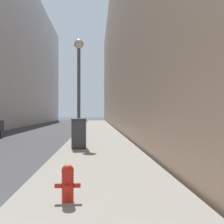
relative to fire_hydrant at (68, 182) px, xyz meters
name	(u,v)px	position (x,y,z in m)	size (l,w,h in m)	color
sidewalk_right	(98,132)	(0.64, 17.17, -0.41)	(3.41, 60.00, 0.15)	gray
building_right_stone	(162,51)	(8.45, 25.17, 8.74)	(12.00, 60.00, 18.44)	#9E7F66
fire_hydrant	(68,182)	(0.00, 0.00, 0.00)	(0.44, 0.33, 0.64)	red
trash_bin	(79,133)	(-0.25, 6.57, 0.32)	(0.63, 0.60, 1.28)	#3D3D42
lamppost	(79,77)	(-0.43, 9.06, 3.12)	(0.51, 0.51, 5.49)	#4C4C51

